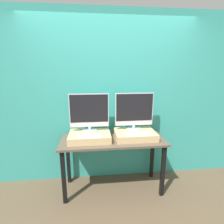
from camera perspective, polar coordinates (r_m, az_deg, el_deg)
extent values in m
plane|color=brown|center=(2.69, 1.04, -27.18)|extent=(12.00, 12.00, 0.00)
cube|color=teal|center=(2.70, -0.56, 4.00)|extent=(8.00, 0.04, 2.60)
cube|color=brown|center=(2.51, 0.29, -9.13)|extent=(1.47, 0.57, 0.03)
cube|color=black|center=(2.52, -15.49, -19.89)|extent=(0.05, 0.05, 0.77)
cube|color=black|center=(2.66, 16.25, -18.02)|extent=(0.05, 0.05, 0.77)
cube|color=black|center=(2.90, -14.08, -14.97)|extent=(0.05, 0.05, 0.77)
cube|color=black|center=(3.02, 12.95, -13.67)|extent=(0.05, 0.05, 0.77)
cube|color=#D6B77F|center=(2.49, -7.25, -7.85)|extent=(0.57, 0.42, 0.10)
cylinder|color=silver|center=(2.56, -7.25, -5.93)|extent=(0.21, 0.21, 0.01)
cylinder|color=silver|center=(2.55, -7.28, -5.27)|extent=(0.04, 0.04, 0.05)
cube|color=silver|center=(2.47, -7.46, 0.50)|extent=(0.55, 0.02, 0.48)
cube|color=black|center=(2.45, -7.49, 1.11)|extent=(0.53, 0.00, 0.39)
cube|color=silver|center=(2.52, -7.32, -4.19)|extent=(0.54, 0.00, 0.06)
cube|color=silver|center=(2.33, -7.34, -7.96)|extent=(0.32, 0.10, 0.01)
cube|color=silver|center=(2.33, -7.35, -7.79)|extent=(0.31, 0.09, 0.00)
cube|color=#D6B77F|center=(2.56, 7.51, -7.26)|extent=(0.57, 0.42, 0.10)
cylinder|color=silver|center=(2.62, 7.07, -5.41)|extent=(0.21, 0.21, 0.01)
cylinder|color=silver|center=(2.61, 7.09, -4.76)|extent=(0.04, 0.04, 0.05)
cube|color=silver|center=(2.54, 7.26, 0.87)|extent=(0.55, 0.02, 0.48)
cube|color=black|center=(2.52, 7.36, 1.47)|extent=(0.53, 0.00, 0.39)
cube|color=silver|center=(2.58, 7.19, -3.70)|extent=(0.54, 0.00, 0.06)
cube|color=silver|center=(2.40, 8.39, -7.31)|extent=(0.32, 0.10, 0.01)
cube|color=silver|center=(2.40, 8.40, -7.15)|extent=(0.31, 0.09, 0.00)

